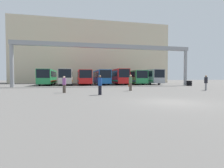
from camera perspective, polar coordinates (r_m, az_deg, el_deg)
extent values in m
plane|color=#514F4C|center=(11.44, 18.72, -5.61)|extent=(200.00, 200.00, 0.00)
cube|color=beige|center=(56.55, -6.34, 9.63)|extent=(45.72, 12.00, 17.93)
cylinder|color=gray|center=(31.80, -29.91, 5.11)|extent=(0.60, 0.60, 6.70)
cylinder|color=gray|center=(37.05, 22.85, 4.75)|extent=(0.60, 0.60, 6.70)
cube|color=gray|center=(31.33, -1.36, 12.26)|extent=(31.44, 0.80, 0.70)
cube|color=#268C4C|center=(38.78, -20.25, 2.27)|extent=(2.47, 11.42, 2.76)
cube|color=black|center=(33.16, -21.62, 3.18)|extent=(2.27, 0.06, 1.55)
cube|color=black|center=(38.78, -20.26, 3.02)|extent=(2.50, 9.71, 1.16)
cube|color=red|center=(38.78, -20.23, 0.96)|extent=(2.50, 10.85, 0.24)
cylinder|color=black|center=(35.80, -22.63, 0.26)|extent=(0.28, 0.96, 0.96)
cylinder|color=black|center=(35.48, -19.22, 0.29)|extent=(0.28, 0.96, 0.96)
cylinder|color=black|center=(42.11, -21.07, 0.53)|extent=(0.28, 0.96, 0.96)
cylinder|color=black|center=(41.84, -18.17, 0.56)|extent=(0.28, 0.96, 0.96)
cube|color=beige|center=(38.66, -14.71, 2.39)|extent=(2.46, 11.86, 2.84)
cube|color=black|center=(32.77, -15.15, 3.37)|extent=(2.27, 0.06, 1.59)
cube|color=black|center=(38.67, -14.72, 3.17)|extent=(2.49, 10.08, 1.19)
cube|color=orange|center=(38.66, -14.70, 1.04)|extent=(2.49, 11.26, 0.24)
cylinder|color=black|center=(35.42, -16.65, 0.39)|extent=(0.28, 1.05, 1.05)
cylinder|color=black|center=(35.32, -13.18, 0.42)|extent=(0.28, 1.05, 1.05)
cylinder|color=black|center=(42.04, -15.96, 0.65)|extent=(0.28, 1.05, 1.05)
cylinder|color=black|center=(41.96, -13.04, 0.67)|extent=(0.28, 1.05, 1.05)
cube|color=red|center=(38.87, -9.18, 2.33)|extent=(2.54, 12.23, 2.71)
cube|color=black|center=(32.79, -8.60, 3.26)|extent=(2.33, 0.06, 1.52)
cube|color=black|center=(38.87, -9.19, 3.06)|extent=(2.57, 10.39, 1.14)
cube|color=#1966B2|center=(38.87, -9.18, 1.05)|extent=(2.57, 11.61, 0.24)
cylinder|color=black|center=(35.42, -10.66, 0.38)|extent=(0.28, 0.97, 0.97)
cylinder|color=black|center=(35.55, -7.08, 0.40)|extent=(0.28, 0.97, 0.97)
cylinder|color=black|center=(42.26, -10.93, 0.64)|extent=(0.28, 0.97, 0.97)
cylinder|color=black|center=(42.37, -7.93, 0.66)|extent=(0.28, 0.97, 0.97)
cube|color=#1959A5|center=(38.42, -3.54, 2.38)|extent=(2.45, 10.55, 2.75)
cube|color=black|center=(33.24, -2.16, 3.30)|extent=(2.25, 0.06, 1.54)
cube|color=black|center=(38.43, -3.54, 3.13)|extent=(2.48, 8.97, 1.15)
cube|color=#1966B2|center=(38.43, -3.54, 1.07)|extent=(2.48, 10.02, 0.24)
cylinder|color=black|center=(35.36, -4.51, 0.37)|extent=(0.28, 0.92, 0.92)
cylinder|color=black|center=(35.71, -1.13, 0.39)|extent=(0.28, 0.92, 0.92)
cylinder|color=black|center=(41.22, -5.62, 0.60)|extent=(0.28, 0.92, 0.92)
cylinder|color=black|center=(41.52, -2.71, 0.62)|extent=(0.28, 0.92, 0.92)
cube|color=red|center=(39.76, 1.66, 2.54)|extent=(2.43, 11.78, 2.97)
cube|color=black|center=(34.11, 4.04, 3.54)|extent=(2.24, 0.06, 1.66)
cube|color=black|center=(39.77, 1.66, 3.34)|extent=(2.46, 10.01, 1.25)
cube|color=#268C4C|center=(39.77, 1.65, 1.17)|extent=(2.46, 11.19, 0.24)
cylinder|color=black|center=(36.32, 1.29, 0.51)|extent=(0.28, 1.05, 1.05)
cylinder|color=black|center=(36.87, 4.48, 0.53)|extent=(0.28, 1.05, 1.05)
cylinder|color=black|center=(42.76, -0.79, 0.75)|extent=(0.28, 1.05, 1.05)
cylinder|color=black|center=(43.23, 1.96, 0.76)|extent=(0.28, 1.05, 1.05)
cube|color=#268C4C|center=(40.20, 7.06, 2.31)|extent=(2.57, 10.47, 2.68)
cube|color=black|center=(35.33, 9.87, 3.13)|extent=(2.37, 0.06, 1.50)
cube|color=black|center=(40.21, 7.06, 3.01)|extent=(2.60, 8.90, 1.13)
cube|color=#1966B2|center=(40.21, 7.05, 1.09)|extent=(2.60, 9.94, 0.24)
cylinder|color=black|center=(37.08, 6.91, 0.51)|extent=(0.28, 1.02, 1.02)
cylinder|color=black|center=(37.88, 10.13, 0.53)|extent=(0.28, 1.02, 1.02)
cylinder|color=black|center=(42.65, 4.32, 0.72)|extent=(0.28, 1.02, 1.02)
cylinder|color=black|center=(43.35, 7.17, 0.73)|extent=(0.28, 1.02, 1.02)
cube|color=#999EA5|center=(41.51, 11.98, 2.44)|extent=(2.47, 10.28, 2.92)
cube|color=black|center=(36.91, 15.26, 3.31)|extent=(2.27, 0.06, 1.64)
cube|color=black|center=(41.52, 11.98, 3.19)|extent=(2.50, 8.74, 1.23)
cube|color=#268C4C|center=(41.51, 11.97, 1.15)|extent=(2.50, 9.77, 0.24)
cylinder|color=black|center=(38.46, 12.26, 0.48)|extent=(0.28, 0.94, 0.94)
cylinder|color=black|center=(39.40, 15.11, 0.49)|extent=(0.28, 0.94, 0.94)
cylinder|color=black|center=(43.75, 9.13, 0.68)|extent=(0.28, 0.94, 0.94)
cylinder|color=black|center=(44.58, 11.70, 0.69)|extent=(0.28, 0.94, 0.94)
cylinder|color=gray|center=(23.65, 28.29, -0.79)|extent=(0.20, 0.20, 0.86)
cylinder|color=gray|center=(23.48, 28.30, -0.81)|extent=(0.20, 0.20, 0.86)
cylinder|color=black|center=(23.55, 28.33, 1.11)|extent=(0.38, 0.38, 0.72)
sphere|color=#8C6647|center=(23.54, 28.35, 2.26)|extent=(0.23, 0.23, 0.23)
cylinder|color=black|center=(15.42, -4.15, -2.02)|extent=(0.19, 0.19, 0.82)
cylinder|color=black|center=(15.30, -3.76, -2.05)|extent=(0.19, 0.19, 0.82)
cylinder|color=navy|center=(15.33, -3.96, 0.76)|extent=(0.36, 0.36, 0.68)
sphere|color=brown|center=(15.32, -3.96, 2.45)|extent=(0.22, 0.22, 0.22)
cylinder|color=brown|center=(20.14, 5.91, -0.99)|extent=(0.20, 0.20, 0.88)
cylinder|color=brown|center=(20.28, 6.21, -0.97)|extent=(0.20, 0.20, 0.88)
cylinder|color=#4C724C|center=(20.18, 6.07, 1.30)|extent=(0.38, 0.38, 0.73)
sphere|color=tan|center=(20.18, 6.07, 2.68)|extent=(0.24, 0.24, 0.24)
cylinder|color=brown|center=(18.12, -15.53, -1.52)|extent=(0.18, 0.18, 0.80)
cylinder|color=brown|center=(18.03, -15.12, -1.53)|extent=(0.18, 0.18, 0.80)
cylinder|color=#8C4C8C|center=(18.05, -15.35, 0.80)|extent=(0.35, 0.35, 0.67)
sphere|color=beige|center=(18.04, -15.36, 2.19)|extent=(0.22, 0.22, 0.22)
cone|color=orange|center=(29.96, 5.65, -0.22)|extent=(0.36, 0.36, 0.64)
torus|color=black|center=(35.82, 23.89, -0.33)|extent=(1.04, 1.04, 0.24)
torus|color=black|center=(35.81, 23.89, 0.05)|extent=(1.04, 1.04, 0.24)
torus|color=black|center=(35.80, 23.90, 0.44)|extent=(1.04, 1.04, 0.24)
torus|color=black|center=(35.79, 23.91, 0.82)|extent=(1.04, 1.04, 0.24)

